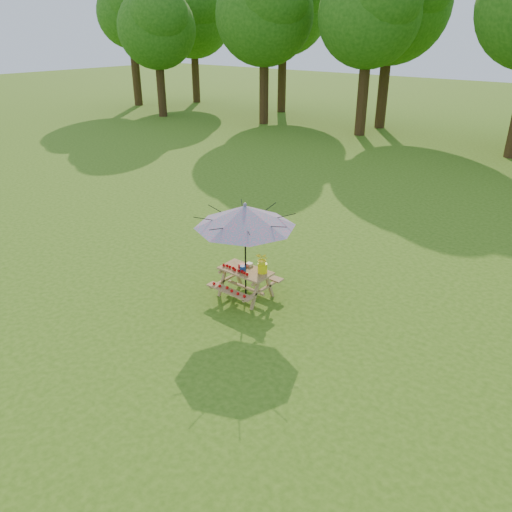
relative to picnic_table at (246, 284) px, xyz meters
The scene contains 5 objects.
picnic_table is the anchor object (origin of this frame).
patio_umbrella 1.62m from the picnic_table, 84.81° to the left, with size 2.23×2.23×2.25m.
produce_bins 0.40m from the picnic_table, 157.46° to the left, with size 0.25×0.43×0.13m.
tomatoes_row 0.44m from the picnic_table, 130.28° to the right, with size 0.77×0.13×0.07m, color #C70707, non-canonical shape.
flower_bucket 0.72m from the picnic_table, 20.92° to the left, with size 0.34×0.31×0.48m.
Camera 1 is at (9.37, -2.84, 5.62)m, focal length 35.00 mm.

